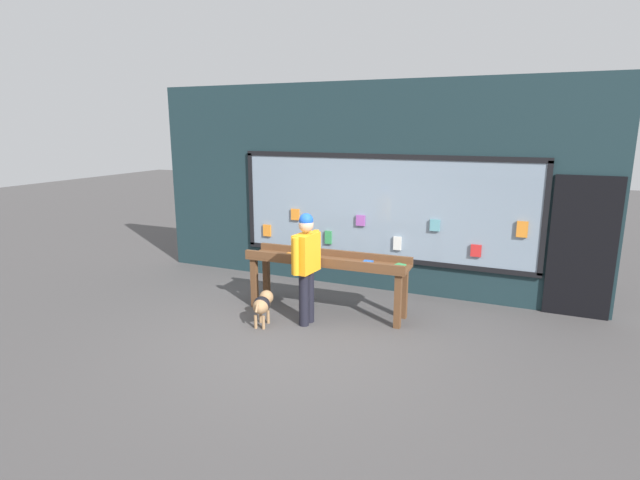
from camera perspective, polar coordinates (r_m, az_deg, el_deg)
name	(u,v)px	position (r m, az deg, el deg)	size (l,w,h in m)	color
ground_plane	(300,334)	(6.93, -2.26, -10.74)	(40.00, 40.00, 0.00)	#474444
shopfront_facade	(364,189)	(8.60, 5.08, 5.83)	(7.91, 0.29, 3.51)	#192D33
display_table_main	(327,266)	(7.47, 0.83, -2.96)	(2.49, 0.64, 0.92)	brown
person_browsing	(306,261)	(6.99, -1.57, -2.41)	(0.26, 0.64, 1.61)	black
small_dog	(263,304)	(7.18, -6.57, -7.27)	(0.30, 0.57, 0.45)	#99724C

